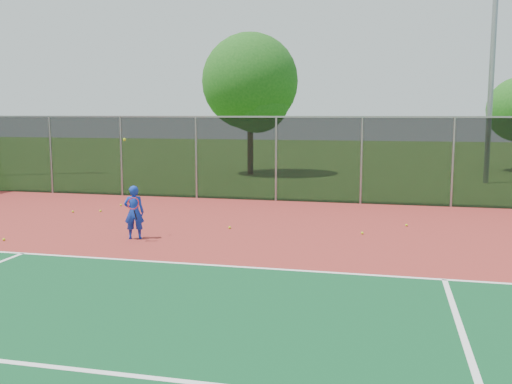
% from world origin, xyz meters
% --- Properties ---
extents(ground, '(120.00, 120.00, 0.00)m').
position_xyz_m(ground, '(0.00, 0.00, 0.00)').
color(ground, '#35611B').
rests_on(ground, ground).
extents(court_apron, '(30.00, 20.00, 0.02)m').
position_xyz_m(court_apron, '(0.00, 2.00, 0.01)').
color(court_apron, maroon).
rests_on(court_apron, ground).
extents(fence_back, '(30.00, 0.06, 3.03)m').
position_xyz_m(fence_back, '(0.00, 12.00, 1.56)').
color(fence_back, black).
rests_on(fence_back, court_apron).
extents(tennis_player, '(0.59, 0.64, 2.51)m').
position_xyz_m(tennis_player, '(-5.23, 5.00, 0.70)').
color(tennis_player, '#1231AA').
rests_on(tennis_player, court_apron).
extents(practice_ball_0, '(0.07, 0.07, 0.07)m').
position_xyz_m(practice_ball_0, '(-3.25, 6.75, 0.06)').
color(practice_ball_0, '#BAD719').
rests_on(practice_ball_0, court_apron).
extents(practice_ball_1, '(0.07, 0.07, 0.07)m').
position_xyz_m(practice_ball_1, '(1.45, 8.19, 0.06)').
color(practice_ball_1, '#BAD719').
rests_on(practice_ball_1, court_apron).
extents(practice_ball_2, '(0.07, 0.07, 0.07)m').
position_xyz_m(practice_ball_2, '(-7.98, 8.38, 0.06)').
color(practice_ball_2, '#BAD719').
rests_on(practice_ball_2, court_apron).
extents(practice_ball_4, '(0.07, 0.07, 0.07)m').
position_xyz_m(practice_ball_4, '(0.30, 6.83, 0.06)').
color(practice_ball_4, '#BAD719').
rests_on(practice_ball_4, court_apron).
extents(practice_ball_5, '(0.07, 0.07, 0.07)m').
position_xyz_m(practice_ball_5, '(-8.78, 8.09, 0.06)').
color(practice_ball_5, '#BAD719').
rests_on(practice_ball_5, court_apron).
extents(practice_ball_6, '(0.07, 0.07, 0.07)m').
position_xyz_m(practice_ball_6, '(-8.26, 4.05, 0.06)').
color(practice_ball_6, '#BAD719').
rests_on(practice_ball_6, court_apron).
extents(practice_ball_7, '(0.07, 0.07, 0.07)m').
position_xyz_m(practice_ball_7, '(-7.89, 9.61, 0.06)').
color(practice_ball_7, '#BAD719').
rests_on(practice_ball_7, court_apron).
extents(floodlight_n, '(0.90, 0.40, 12.47)m').
position_xyz_m(floodlight_n, '(5.25, 19.54, 7.02)').
color(floodlight_n, gray).
rests_on(floodlight_n, ground).
extents(tree_back_left, '(4.92, 4.92, 7.22)m').
position_xyz_m(tree_back_left, '(-5.99, 20.73, 4.53)').
color(tree_back_left, '#382314').
rests_on(tree_back_left, ground).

